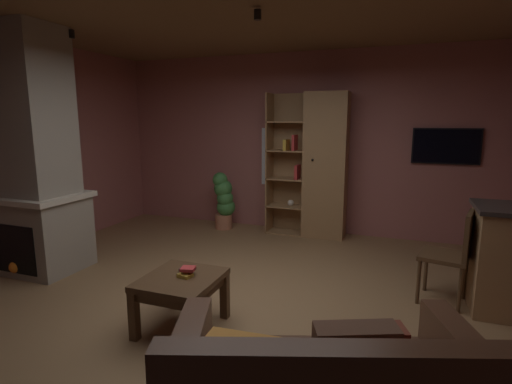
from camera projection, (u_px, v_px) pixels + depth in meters
name	position (u px, v px, depth m)	size (l,w,h in m)	color
floor	(241.00, 308.00, 3.78)	(6.36, 5.72, 0.02)	olive
wall_back	(311.00, 144.00, 6.20)	(6.48, 0.06, 2.77)	#9E5B56
window_pane_back	(281.00, 157.00, 6.37)	(0.64, 0.01, 0.92)	white
stone_fireplace	(32.00, 164.00, 4.56)	(1.05, 0.83, 2.77)	gray
bookshelf_cabinet	(320.00, 166.00, 5.93)	(1.20, 0.41, 2.15)	#997047
coffee_table	(181.00, 287.00, 3.35)	(0.61, 0.67, 0.46)	#4C331E
table_book_0	(185.00, 275.00, 3.33)	(0.11, 0.09, 0.03)	gold
table_book_1	(187.00, 269.00, 3.39)	(0.13, 0.08, 0.02)	black
table_book_2	(188.00, 269.00, 3.33)	(0.12, 0.11, 0.02)	#B22D2D
dining_chair	(454.00, 251.00, 3.78)	(0.50, 0.50, 0.92)	#4C331E
potted_floor_plant	(224.00, 200.00, 6.43)	(0.34, 0.33, 0.93)	#B77051
wall_mounted_tv	(446.00, 146.00, 5.49)	(0.88, 0.06, 0.49)	black
track_light_spot_0	(71.00, 34.00, 4.45)	(0.07, 0.07, 0.09)	black
track_light_spot_1	(258.00, 15.00, 3.62)	(0.07, 0.07, 0.09)	black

